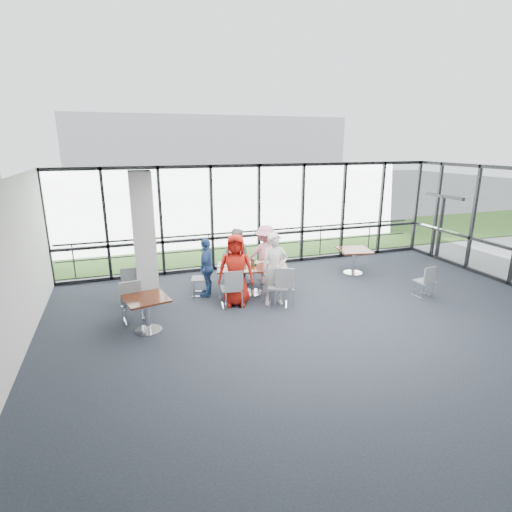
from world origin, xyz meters
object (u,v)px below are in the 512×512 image
object	(u,v)px
diner_far_right	(266,255)
chair_main_end	(200,279)
chair_spare_lb	(132,290)
chair_spare_r	(424,281)
diner_near_right	(275,269)
diner_far_left	(236,257)
side_table_left	(146,303)
diner_near_left	(236,270)
chair_main_nr	(278,287)
chair_main_fl	(238,266)
diner_end	(207,267)
main_table	(252,271)
side_table_right	(354,253)
chair_main_fr	(269,267)
structural_column	(144,239)
chair_main_nl	(231,288)
chair_spare_la	(133,300)

from	to	relation	value
diner_far_right	chair_main_end	size ratio (longest dim) A/B	1.91
chair_spare_lb	chair_spare_r	size ratio (longest dim) A/B	1.11
diner_near_right	diner_far_left	bearing A→B (deg)	114.08
side_table_left	diner_near_left	world-z (taller)	diner_near_left
chair_main_end	chair_spare_r	distance (m)	5.74
chair_main_nr	chair_main_fl	world-z (taller)	chair_main_fl
diner_end	chair_spare_lb	distance (m)	1.90
main_table	side_table_right	xyz separation A→B (m)	(3.40, 0.59, 0.03)
side_table_right	chair_spare_r	xyz separation A→B (m)	(0.68, -2.22, -0.23)
main_table	chair_spare_r	xyz separation A→B (m)	(4.08, -1.63, -0.20)
diner_far_left	side_table_right	bearing A→B (deg)	-161.60
main_table	chair_main_fl	world-z (taller)	chair_main_fl
diner_far_right	chair_main_fr	bearing A→B (deg)	-112.41
side_table_right	chair_main_end	size ratio (longest dim) A/B	1.20
chair_main_end	side_table_left	bearing A→B (deg)	-25.29
structural_column	diner_far_left	size ratio (longest dim) A/B	2.01
diner_near_left	chair_spare_r	size ratio (longest dim) A/B	2.14
side_table_right	diner_near_left	world-z (taller)	diner_near_left
structural_column	chair_main_nl	world-z (taller)	structural_column
side_table_right	chair_main_fl	xyz separation A→B (m)	(-3.53, 0.32, -0.15)
chair_main_nr	diner_far_left	bearing A→B (deg)	131.05
chair_main_fr	structural_column	bearing A→B (deg)	28.38
chair_main_end	chair_spare_r	bearing A→B (deg)	84.80
side_table_left	diner_far_right	size ratio (longest dim) A/B	0.60
chair_spare_la	chair_spare_r	bearing A→B (deg)	-15.92
chair_main_nr	side_table_right	bearing A→B (deg)	50.67
main_table	side_table_left	bearing A→B (deg)	-138.47
chair_main_nr	chair_spare_r	size ratio (longest dim) A/B	1.17
chair_main_nr	chair_spare_r	xyz separation A→B (m)	(3.74, -0.68, -0.07)
chair_spare_r	chair_spare_lb	bearing A→B (deg)	159.12
diner_near_left	side_table_right	bearing A→B (deg)	35.45
side_table_right	diner_end	world-z (taller)	diner_end
chair_main_nl	diner_far_right	bearing A→B (deg)	50.29
chair_main_fr	diner_near_left	bearing A→B (deg)	65.25
side_table_left	chair_main_end	xyz separation A→B (m)	(1.45, 1.71, -0.19)
diner_end	chair_main_fr	xyz separation A→B (m)	(1.91, 0.53, -0.35)
diner_near_right	diner_far_left	world-z (taller)	diner_near_right
chair_main_end	diner_far_right	bearing A→B (deg)	112.24
side_table_left	chair_main_fl	size ratio (longest dim) A/B	1.01
structural_column	chair_main_nr	size ratio (longest dim) A/B	3.33
diner_near_left	diner_far_left	world-z (taller)	diner_near_left
chair_spare_la	chair_spare_lb	xyz separation A→B (m)	(0.00, 0.78, -0.03)
side_table_left	diner_far_left	bearing A→B (deg)	40.29
structural_column	diner_far_left	bearing A→B (deg)	11.30
structural_column	chair_main_nl	size ratio (longest dim) A/B	3.48
main_table	chair_main_end	bearing A→B (deg)	-179.87
diner_near_right	diner_end	xyz separation A→B (m)	(-1.43, 1.08, -0.12)
chair_main_fr	chair_spare_lb	xyz separation A→B (m)	(-3.77, -0.74, 0.05)
side_table_left	diner_near_right	bearing A→B (deg)	9.85
diner_near_right	chair_spare_r	distance (m)	3.90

